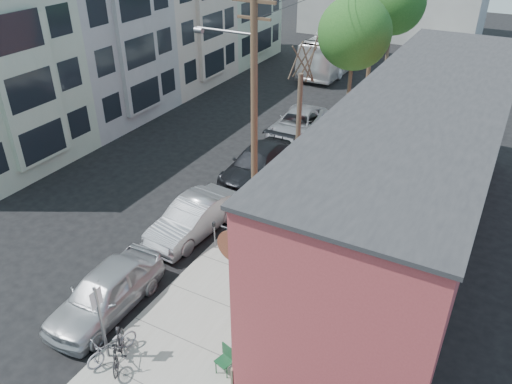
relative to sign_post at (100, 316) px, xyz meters
The scene contains 25 objects.
ground 6.42m from the sign_post, 112.47° to the left, with size 120.00×120.00×0.00m, color black.
sidewalk 16.88m from the sign_post, 83.50° to the left, with size 4.50×58.00×0.15m, color gray.
cafe_building 12.66m from the sign_post, 58.13° to the left, with size 6.60×20.20×6.61m.
apartment_row 24.42m from the sign_post, 125.81° to the left, with size 6.30×32.00×9.00m.
sign_post is the anchor object (origin of this frame).
parking_meter_near 6.44m from the sign_post, 90.90° to the left, with size 0.14×0.14×1.24m.
parking_meter_far 14.47m from the sign_post, 90.40° to the left, with size 0.14×0.14×1.24m.
utility_pole_near 10.07m from the sign_post, 89.75° to the left, with size 3.57×0.28×10.00m.
utility_pole_far 25.91m from the sign_post, 89.78° to the left, with size 1.80×0.28×10.00m.
tree_bare 13.27m from the sign_post, 88.05° to the left, with size 0.24×0.24×5.54m.
tree_leafy_mid 21.03m from the sign_post, 88.75° to the left, with size 4.18×4.18×7.96m.
tree_leafy_far 29.18m from the sign_post, 89.11° to the left, with size 4.33×4.33×8.42m.
patio_chair_a 5.63m from the sign_post, 45.60° to the left, with size 0.50×0.50×0.88m, color #103A1E, non-canonical shape.
patio_chair_b 3.94m from the sign_post, 19.44° to the left, with size 0.50×0.50×0.88m, color #103A1E, non-canonical shape.
patron_grey 4.20m from the sign_post, 22.03° to the left, with size 0.65×0.43×1.78m, color gray.
patron_green 6.63m from the sign_post, 64.87° to the left, with size 0.92×0.72×1.90m, color #327E37.
cyclist 7.37m from the sign_post, 80.17° to the left, with size 1.06×0.61×1.64m, color maroon.
cyclist_bike 7.41m from the sign_post, 80.17° to the left, with size 0.71×2.04×1.07m, color black.
parked_bike_a 1.23m from the sign_post, ahead, with size 0.51×1.80×1.08m, color black.
parked_bike_b 1.23m from the sign_post, 16.85° to the left, with size 0.62×1.78×0.94m, color gray.
car_0 2.50m from the sign_post, 132.78° to the left, with size 1.94×4.82×1.64m, color #ABADB2.
car_1 7.25m from the sign_post, 102.48° to the left, with size 1.69×4.83×1.59m, color #999AA0.
car_2 12.86m from the sign_post, 96.94° to the left, with size 2.22×5.47×1.59m, color black.
car_3 18.81m from the sign_post, 95.88° to the left, with size 2.50×5.43×1.51m, color #9C9CA3.
bus 33.78m from the sign_post, 98.13° to the left, with size 2.80×11.96×3.33m, color white.
Camera 1 is at (11.61, -13.05, 12.54)m, focal length 35.00 mm.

